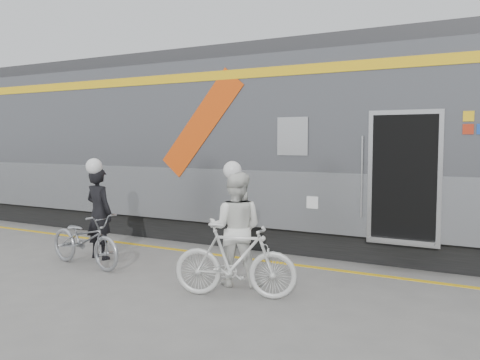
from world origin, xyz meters
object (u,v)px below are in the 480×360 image
Objects in this scene: man at (99,213)px; bicycle_right at (235,260)px; woman at (236,228)px; bicycle_left at (85,240)px.

man is 3.44m from bicycle_right.
bicycle_right is at bearing 101.20° from woman.
bicycle_left is at bearing 118.15° from man.
woman is 0.99× the size of bicycle_right.
man reaches higher than bicycle_right.
man is 0.99× the size of woman.
bicycle_left is 3.14m from bicycle_right.
bicycle_left is 2.87m from woman.
woman reaches higher than man.
man is 3.04m from woman.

